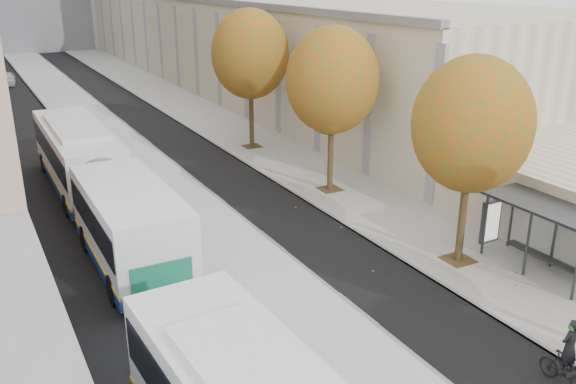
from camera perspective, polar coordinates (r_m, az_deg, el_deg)
bus_platform at (r=39.23m, az=-15.88°, el=4.11°), size 4.25×150.00×0.15m
sidewalk at (r=41.60m, az=-5.10°, el=5.62°), size 4.75×150.00×0.08m
building_tan at (r=71.75m, az=-6.24°, el=14.78°), size 18.00×92.00×8.00m
bus_shelter at (r=23.26m, az=23.27°, el=-2.04°), size 1.90×4.40×2.53m
tree_c at (r=22.12m, az=16.84°, el=6.03°), size 4.20×4.20×7.28m
tree_d at (r=28.97m, az=4.17°, el=10.37°), size 4.40×4.40×7.60m
tree_e at (r=36.76m, az=-3.56°, el=12.74°), size 4.60×4.60×7.92m
bus_far at (r=27.83m, az=-17.47°, el=1.09°), size 2.85×18.70×3.11m
cyclist at (r=17.85m, az=24.62°, el=-14.27°), size 0.58×1.56×1.99m
distant_car at (r=65.11m, az=-24.85°, el=9.58°), size 1.88×3.77×1.23m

